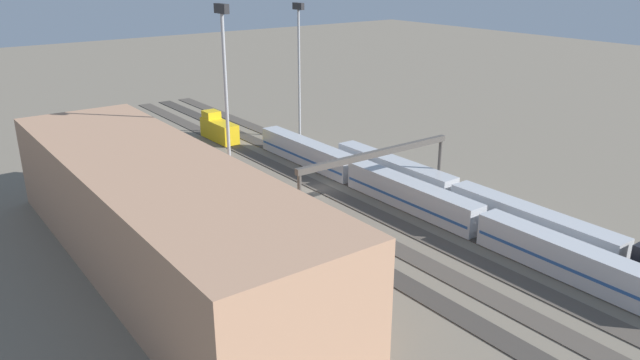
{
  "coord_description": "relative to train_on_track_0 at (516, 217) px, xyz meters",
  "views": [
    {
      "loc": [
        -67.32,
        50.3,
        31.69
      ],
      "look_at": [
        -2.29,
        2.08,
        2.5
      ],
      "focal_mm": 34.07,
      "sensor_mm": 36.0,
      "label": 1
    }
  ],
  "objects": [
    {
      "name": "signal_gantry",
      "position": [
        14.88,
        10.0,
        5.31
      ],
      "size": [
        0.7,
        25.0,
        8.8
      ],
      "color": "#4C4742",
      "rests_on": "ground_plane"
    },
    {
      "name": "train_on_track_2",
      "position": [
        59.0,
        10.0,
        0.05
      ],
      "size": [
        10.0,
        3.0,
        5.0
      ],
      "color": "gold",
      "rests_on": "ground_plane"
    },
    {
      "name": "track_bed_0",
      "position": [
        26.56,
        -0.0,
        -2.05
      ],
      "size": [
        140.0,
        2.8,
        0.12
      ],
      "primitive_type": "cube",
      "color": "#4C443D",
      "rests_on": "ground_plane"
    },
    {
      "name": "train_on_track_1",
      "position": [
        13.28,
        5.0,
        -0.12
      ],
      "size": [
        71.4,
        3.06,
        3.8
      ],
      "color": "#B7BABF",
      "rests_on": "ground_plane"
    },
    {
      "name": "train_on_track_0",
      "position": [
        0.0,
        0.0,
        0.0
      ],
      "size": [
        66.4,
        3.06,
        4.4
      ],
      "color": "black",
      "rests_on": "ground_plane"
    },
    {
      "name": "track_bed_2",
      "position": [
        26.56,
        10.0,
        -2.05
      ],
      "size": [
        140.0,
        2.8,
        0.12
      ],
      "primitive_type": "cube",
      "color": "#4C443D",
      "rests_on": "ground_plane"
    },
    {
      "name": "light_mast_0",
      "position": [
        52.05,
        -3.67,
        13.89
      ],
      "size": [
        2.8,
        0.7,
        24.77
      ],
      "color": "#9EA0A5",
      "rests_on": "ground_plane"
    },
    {
      "name": "maintenance_shed",
      "position": [
        18.16,
        38.51,
        3.86
      ],
      "size": [
        57.6,
        15.38,
        11.94
      ],
      "primitive_type": "cube",
      "color": "tan",
      "rests_on": "ground_plane"
    },
    {
      "name": "ground_plane",
      "position": [
        26.56,
        10.0,
        -2.11
      ],
      "size": [
        400.0,
        400.0,
        0.0
      ],
      "primitive_type": "plane",
      "color": "#756B5B"
    },
    {
      "name": "track_bed_1",
      "position": [
        26.56,
        5.0,
        -2.05
      ],
      "size": [
        140.0,
        2.8,
        0.12
      ],
      "primitive_type": "cube",
      "color": "#3D3833",
      "rests_on": "ground_plane"
    },
    {
      "name": "track_bed_4",
      "position": [
        26.56,
        20.0,
        -2.05
      ],
      "size": [
        140.0,
        2.8,
        0.12
      ],
      "primitive_type": "cube",
      "color": "#3D3833",
      "rests_on": "ground_plane"
    },
    {
      "name": "light_mast_1",
      "position": [
        29.14,
        23.71,
        15.01
      ],
      "size": [
        2.8,
        0.7,
        26.81
      ],
      "color": "#9EA0A5",
      "rests_on": "ground_plane"
    },
    {
      "name": "track_bed_3",
      "position": [
        26.56,
        15.0,
        -2.05
      ],
      "size": [
        140.0,
        2.8,
        0.12
      ],
      "primitive_type": "cube",
      "color": "#4C443D",
      "rests_on": "ground_plane"
    }
  ]
}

